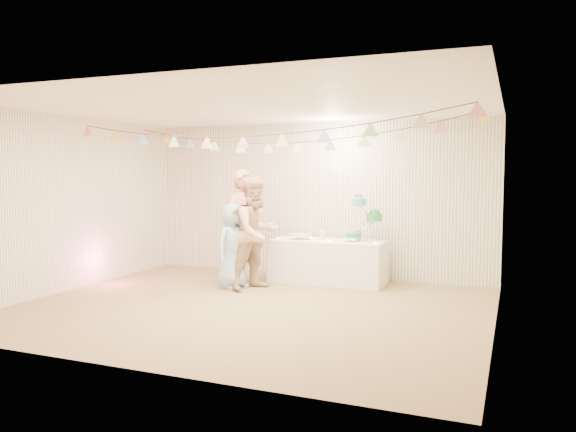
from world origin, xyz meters
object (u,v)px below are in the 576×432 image
at_px(table, 328,261).
at_px(person_adult_b, 256,233).
at_px(cake_stand, 362,215).
at_px(person_child, 234,246).
at_px(person_adult_a, 245,227).

distance_m(table, person_adult_b, 1.32).
distance_m(cake_stand, person_adult_b, 1.70).
bearing_deg(person_adult_b, table, -20.49).
xyz_separation_m(person_adult_b, person_child, (-0.35, -0.07, -0.20)).
bearing_deg(person_adult_a, person_adult_b, -93.44).
bearing_deg(table, cake_stand, 5.19).
height_order(cake_stand, person_adult_b, person_adult_b).
bearing_deg(cake_stand, person_child, -150.47).
xyz_separation_m(cake_stand, person_child, (-1.75, -0.99, -0.45)).
bearing_deg(cake_stand, person_adult_a, -161.06).
bearing_deg(person_child, table, -31.42).
bearing_deg(cake_stand, person_adult_b, -146.60).
relative_size(person_adult_a, person_adult_b, 1.07).
bearing_deg(person_child, cake_stand, -40.00).
xyz_separation_m(cake_stand, person_adult_b, (-1.40, -0.92, -0.25)).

